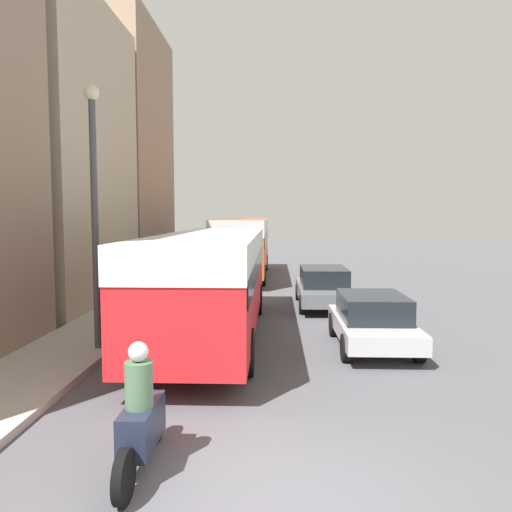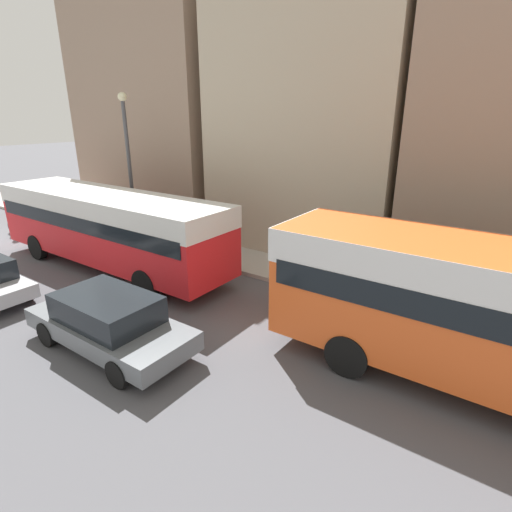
{
  "view_description": "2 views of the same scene",
  "coord_description": "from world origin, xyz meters",
  "px_view_note": "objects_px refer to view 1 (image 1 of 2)",
  "views": [
    {
      "loc": [
        -0.1,
        -5.46,
        3.34
      ],
      "look_at": [
        -0.85,
        14.35,
        1.7
      ],
      "focal_mm": 35.0,
      "sensor_mm": 36.0,
      "label": 1
    },
    {
      "loc": [
        6.67,
        20.52,
        5.53
      ],
      "look_at": [
        -1.47,
        14.8,
        1.97
      ],
      "focal_mm": 28.0,
      "sensor_mm": 36.0,
      "label": 2
    }
  ],
  "objects_px": {
    "bus_lead": "(212,270)",
    "car_far_curb": "(324,286)",
    "motorcycle_behind_lead": "(141,419)",
    "car_crossing": "(372,320)",
    "bus_following": "(243,240)",
    "pedestrian_near_curb": "(176,260)"
  },
  "relations": [
    {
      "from": "bus_lead",
      "to": "car_far_curb",
      "type": "bearing_deg",
      "value": 53.51
    },
    {
      "from": "motorcycle_behind_lead",
      "to": "car_crossing",
      "type": "xyz_separation_m",
      "value": [
        4.19,
        6.19,
        0.03
      ]
    },
    {
      "from": "bus_lead",
      "to": "car_crossing",
      "type": "xyz_separation_m",
      "value": [
        4.15,
        -0.95,
        -1.14
      ]
    },
    {
      "from": "bus_following",
      "to": "car_crossing",
      "type": "xyz_separation_m",
      "value": [
        4.16,
        -14.17,
        -1.3
      ]
    },
    {
      "from": "motorcycle_behind_lead",
      "to": "car_far_curb",
      "type": "distance_m",
      "value": 12.35
    },
    {
      "from": "bus_following",
      "to": "pedestrian_near_curb",
      "type": "xyz_separation_m",
      "value": [
        -3.31,
        -1.49,
        -0.95
      ]
    },
    {
      "from": "bus_following",
      "to": "car_far_curb",
      "type": "height_order",
      "value": "bus_following"
    },
    {
      "from": "bus_lead",
      "to": "car_crossing",
      "type": "relative_size",
      "value": 2.68
    },
    {
      "from": "car_far_curb",
      "to": "bus_following",
      "type": "bearing_deg",
      "value": -67.76
    },
    {
      "from": "car_crossing",
      "to": "car_far_curb",
      "type": "relative_size",
      "value": 0.86
    },
    {
      "from": "motorcycle_behind_lead",
      "to": "bus_lead",
      "type": "bearing_deg",
      "value": 89.68
    },
    {
      "from": "car_crossing",
      "to": "car_far_curb",
      "type": "height_order",
      "value": "car_far_curb"
    },
    {
      "from": "bus_following",
      "to": "motorcycle_behind_lead",
      "type": "bearing_deg",
      "value": -90.1
    },
    {
      "from": "car_far_curb",
      "to": "car_crossing",
      "type": "bearing_deg",
      "value": 96.81
    },
    {
      "from": "bus_following",
      "to": "car_far_curb",
      "type": "relative_size",
      "value": 2.35
    },
    {
      "from": "motorcycle_behind_lead",
      "to": "car_crossing",
      "type": "bearing_deg",
      "value": 55.9
    },
    {
      "from": "car_far_curb",
      "to": "pedestrian_near_curb",
      "type": "distance_m",
      "value": 9.78
    },
    {
      "from": "motorcycle_behind_lead",
      "to": "car_crossing",
      "type": "relative_size",
      "value": 0.57
    },
    {
      "from": "motorcycle_behind_lead",
      "to": "car_far_curb",
      "type": "relative_size",
      "value": 0.49
    },
    {
      "from": "car_crossing",
      "to": "car_far_curb",
      "type": "xyz_separation_m",
      "value": [
        -0.67,
        5.65,
        0.04
      ]
    },
    {
      "from": "bus_following",
      "to": "pedestrian_near_curb",
      "type": "distance_m",
      "value": 3.75
    },
    {
      "from": "bus_lead",
      "to": "bus_following",
      "type": "bearing_deg",
      "value": 90.02
    }
  ]
}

